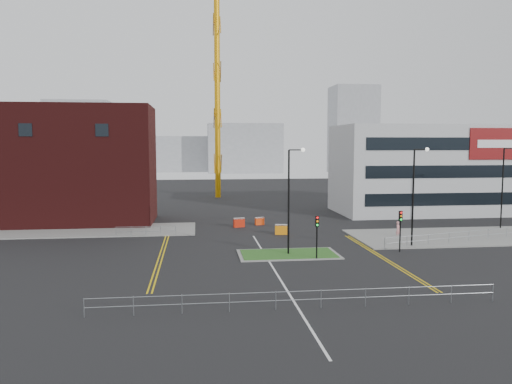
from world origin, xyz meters
TOP-DOWN VIEW (x-y plane):
  - ground at (0.00, 0.00)m, footprint 200.00×200.00m
  - pavement_left at (-20.00, 22.00)m, footprint 28.00×8.00m
  - pavement_right at (22.00, 14.00)m, footprint 24.00×10.00m
  - island_kerb at (2.00, 8.00)m, footprint 8.60×4.60m
  - grass_island at (2.00, 8.00)m, footprint 8.00×4.00m
  - brick_building at (-22.97, 28.00)m, footprint 24.20×10.07m
  - office_block at (26.01, 31.97)m, footprint 25.00×12.20m
  - tower_crane at (3.33, 53.48)m, footprint 51.24×15.49m
  - streetlamp_island at (2.22, 8.00)m, footprint 1.46×0.36m
  - streetlamp_right_near at (14.22, 10.00)m, footprint 1.46×0.36m
  - streetlamp_right_far at (28.22, 18.00)m, footprint 1.46×0.36m
  - traffic_light_island at (4.00, 5.98)m, footprint 0.28×0.33m
  - traffic_light_right at (12.00, 7.98)m, footprint 0.28×0.33m
  - railing_front at (0.00, -6.00)m, footprint 24.05×0.05m
  - railing_left at (-11.00, 18.00)m, footprint 6.05×0.05m
  - railing_right at (20.50, 11.50)m, footprint 19.05×5.05m
  - centre_line at (0.00, 2.00)m, footprint 0.15×30.00m
  - yellow_left_a at (-9.00, 10.00)m, footprint 0.12×24.00m
  - yellow_left_b at (-8.70, 10.00)m, footprint 0.12×24.00m
  - yellow_right_a at (9.50, 6.00)m, footprint 0.12×20.00m
  - yellow_right_b at (9.80, 6.00)m, footprint 0.12×20.00m
  - skyline_a at (-40.00, 120.00)m, footprint 18.00×12.00m
  - skyline_b at (10.00, 130.00)m, footprint 24.00×12.00m
  - skyline_c at (45.00, 125.00)m, footprint 14.00×12.00m
  - skyline_d at (-8.00, 140.00)m, footprint 30.00×12.00m
  - pedestrian at (14.65, 14.72)m, footprint 0.70×0.66m
  - barrier_left at (-1.00, 22.68)m, footprint 1.33×0.70m
  - barrier_mid at (3.00, 17.56)m, footprint 1.31×0.56m
  - barrier_right at (1.53, 24.00)m, footprint 1.13×0.62m

SIDE VIEW (x-z plane):
  - ground at x=0.00m, z-range 0.00..0.00m
  - centre_line at x=0.00m, z-range 0.00..0.01m
  - yellow_left_a at x=-9.00m, z-range 0.00..0.01m
  - yellow_left_b at x=-8.70m, z-range 0.00..0.01m
  - yellow_right_a at x=9.50m, z-range 0.00..0.01m
  - yellow_right_b at x=9.80m, z-range 0.00..0.01m
  - island_kerb at x=2.00m, z-range 0.00..0.08m
  - pavement_left at x=-20.00m, z-range 0.00..0.12m
  - pavement_right at x=22.00m, z-range 0.00..0.12m
  - grass_island at x=2.00m, z-range 0.00..0.12m
  - barrier_right at x=1.53m, z-range 0.04..0.94m
  - barrier_left at x=-1.00m, z-range 0.05..1.11m
  - barrier_mid at x=3.00m, z-range 0.05..1.11m
  - railing_left at x=-11.00m, z-range 0.19..1.29m
  - railing_right at x=20.50m, z-range 0.23..1.33m
  - railing_front at x=0.00m, z-range 0.23..1.33m
  - pedestrian at x=14.65m, z-range 0.00..1.60m
  - traffic_light_island at x=4.00m, z-range 0.74..4.39m
  - traffic_light_right at x=12.00m, z-range 0.74..4.39m
  - streetlamp_island at x=2.22m, z-range 0.82..10.00m
  - streetlamp_right_near at x=14.22m, z-range 0.82..10.00m
  - streetlamp_right_far at x=28.22m, z-range 0.82..10.00m
  - skyline_d at x=-8.00m, z-range 0.00..12.00m
  - office_block at x=26.01m, z-range 0.00..12.00m
  - brick_building at x=-22.97m, z-range -0.27..13.97m
  - skyline_b at x=10.00m, z-range 0.00..16.00m
  - skyline_a at x=-40.00m, z-range 0.00..22.00m
  - skyline_c at x=45.00m, z-range 0.00..28.00m
  - tower_crane at x=3.33m, z-range 7.73..49.24m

